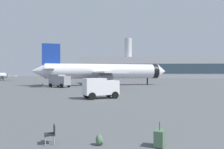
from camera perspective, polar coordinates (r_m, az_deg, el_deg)
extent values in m
cylinder|color=white|center=(57.98, -1.91, 0.85)|extent=(29.82, 12.31, 3.80)
cone|color=white|center=(63.36, 12.58, 0.81)|extent=(3.34, 4.15, 3.61)
cone|color=white|center=(56.90, -18.49, 0.84)|extent=(4.05, 4.20, 3.42)
cylinder|color=black|center=(62.41, 10.77, 0.82)|extent=(2.46, 4.12, 3.88)
cube|color=white|center=(65.65, -4.21, 0.54)|extent=(9.22, 16.70, 0.36)
cube|color=white|center=(49.95, -1.13, 0.57)|extent=(9.22, 16.70, 0.36)
cylinder|color=gray|center=(63.20, -3.83, -0.63)|extent=(3.70, 3.03, 2.20)
cylinder|color=gray|center=(52.41, -1.73, -0.85)|extent=(3.70, 3.03, 2.20)
cube|color=#193899|center=(56.88, -15.38, 4.48)|extent=(4.32, 1.62, 6.40)
cube|color=white|center=(59.96, -15.77, 1.40)|extent=(4.22, 6.50, 0.24)
cube|color=white|center=(53.56, -16.00, 1.51)|extent=(4.22, 6.50, 0.24)
cylinder|color=black|center=(61.65, 9.07, -1.78)|extent=(0.36, 0.36, 1.80)
cylinder|color=black|center=(60.01, -4.26, -1.83)|extent=(0.44, 0.44, 1.80)
cylinder|color=black|center=(55.29, -3.42, -2.03)|extent=(0.44, 0.44, 1.80)
cone|color=silver|center=(112.23, -25.52, -0.17)|extent=(2.14, 1.44, 2.11)
cylinder|color=black|center=(111.08, -25.83, -0.17)|extent=(2.28, 0.86, 2.27)
cube|color=silver|center=(101.13, -25.79, -0.33)|extent=(9.42, 2.98, 0.21)
cylinder|color=gray|center=(101.83, -26.52, -0.76)|extent=(1.32, 1.90, 1.29)
cylinder|color=black|center=(110.08, -26.11, -1.03)|extent=(0.21, 0.21, 1.05)
cube|color=gray|center=(50.27, -12.06, -1.58)|extent=(2.53, 2.74, 2.04)
cube|color=#1E232D|center=(49.76, -11.46, -1.05)|extent=(1.02, 1.77, 0.84)
cube|color=gray|center=(51.95, -13.97, -1.32)|extent=(3.79, 3.43, 2.40)
cylinder|color=black|center=(51.07, -11.06, -2.75)|extent=(0.89, 0.63, 0.90)
cylinder|color=black|center=(49.41, -12.88, -2.86)|extent=(0.89, 0.63, 0.90)
cylinder|color=black|center=(53.41, -13.71, -2.61)|extent=(0.89, 0.63, 0.90)
cylinder|color=black|center=(51.82, -15.53, -2.71)|extent=(0.89, 0.63, 0.90)
cube|color=white|center=(29.02, -0.45, -3.31)|extent=(2.48, 2.58, 1.78)
cube|color=#1E232D|center=(29.30, 0.89, -2.45)|extent=(0.90, 1.64, 0.74)
cube|color=white|center=(28.19, -4.55, -3.10)|extent=(3.26, 2.99, 2.10)
cylinder|color=black|center=(30.14, -0.88, -4.96)|extent=(0.90, 0.61, 0.90)
cylinder|color=black|center=(28.24, 0.83, -5.32)|extent=(0.90, 0.61, 0.90)
cylinder|color=black|center=(29.06, -6.48, -5.16)|extent=(0.90, 0.61, 0.90)
cylinder|color=black|center=(27.07, -5.11, -5.57)|extent=(0.90, 0.61, 0.90)
cube|color=#F2590C|center=(61.44, -17.44, -2.62)|extent=(0.44, 0.44, 0.04)
cone|color=#F2590C|center=(61.42, -17.44, -2.33)|extent=(0.36, 0.36, 0.59)
cylinder|color=white|center=(61.42, -17.44, -2.30)|extent=(0.23, 0.23, 0.10)
cube|color=#F2590C|center=(65.54, 6.83, -2.41)|extent=(0.44, 0.44, 0.04)
cone|color=#F2590C|center=(65.53, 6.84, -2.12)|extent=(0.36, 0.36, 0.64)
cylinder|color=white|center=(65.53, 6.84, -2.09)|extent=(0.23, 0.23, 0.10)
cube|color=#476B4C|center=(10.46, 12.14, -15.66)|extent=(0.60, 0.74, 0.70)
cylinder|color=black|center=(10.33, 12.14, -12.83)|extent=(0.02, 0.02, 0.36)
cylinder|color=black|center=(10.77, 12.39, -17.12)|extent=(0.09, 0.06, 0.08)
cylinder|color=black|center=(10.36, 11.87, -17.85)|extent=(0.09, 0.06, 0.08)
ellipsoid|color=#476B4C|center=(10.51, -3.31, -16.43)|extent=(0.32, 0.40, 0.48)
ellipsoid|color=#476B4C|center=(10.52, -2.51, -16.82)|extent=(0.12, 0.28, 0.24)
cube|color=black|center=(11.00, -15.75, -14.59)|extent=(0.62, 0.62, 0.06)
cube|color=black|center=(10.96, -14.63, -13.46)|extent=(0.22, 0.46, 0.40)
cylinder|color=#999EA5|center=(10.87, -16.75, -15.98)|extent=(0.04, 0.04, 0.44)
cylinder|color=#999EA5|center=(11.24, -16.81, -15.43)|extent=(0.04, 0.04, 0.44)
cylinder|color=#999EA5|center=(10.89, -14.65, -15.95)|extent=(0.04, 0.04, 0.44)
cylinder|color=#999EA5|center=(11.26, -14.79, -15.40)|extent=(0.04, 0.04, 0.44)
cube|color=#B2B2B7|center=(138.69, 10.48, 1.69)|extent=(88.84, 17.69, 12.62)
cube|color=#334756|center=(129.87, 11.00, 1.50)|extent=(84.40, 0.10, 5.68)
cylinder|color=#B2B2B7|center=(138.34, 4.15, 6.81)|extent=(4.40, 4.40, 12.00)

